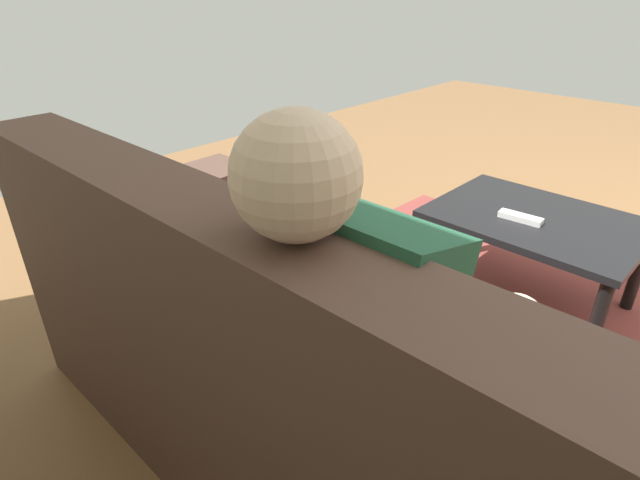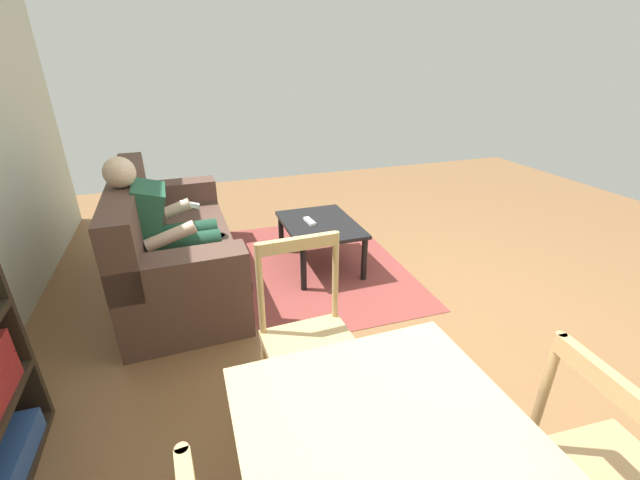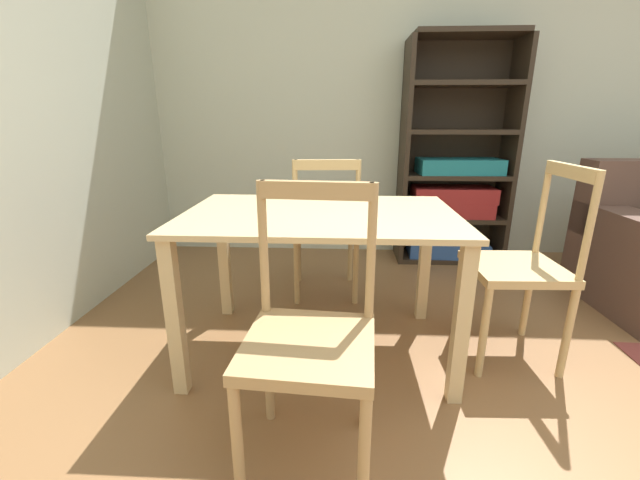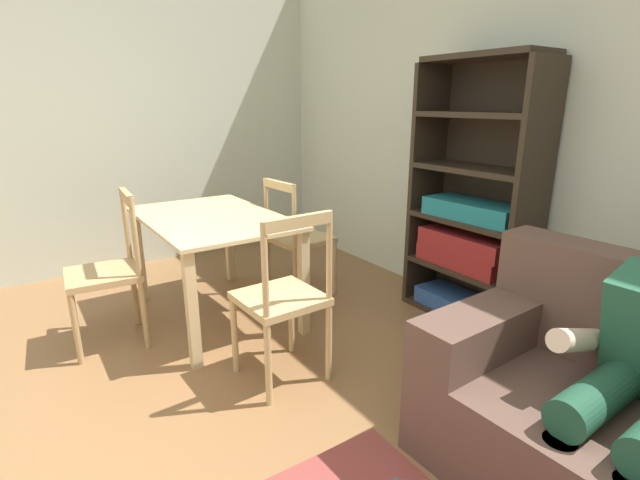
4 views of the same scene
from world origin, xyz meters
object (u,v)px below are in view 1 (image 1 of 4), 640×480
at_px(couch, 303,370).
at_px(person_lounging, 374,331).
at_px(coffee_table, 534,229).
at_px(tv_remote, 520,218).

xyz_separation_m(couch, person_lounging, (-0.22, -0.01, 0.24)).
relative_size(coffee_table, tv_remote, 4.76).
xyz_separation_m(couch, tv_remote, (-0.07, -1.16, 0.09)).
bearing_deg(coffee_table, couch, 84.94).
distance_m(person_lounging, coffee_table, 1.25).
distance_m(person_lounging, tv_remote, 1.17).
bearing_deg(tv_remote, coffee_table, 151.31).
relative_size(person_lounging, tv_remote, 6.58).
relative_size(couch, coffee_table, 2.38).
relative_size(couch, person_lounging, 1.72).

